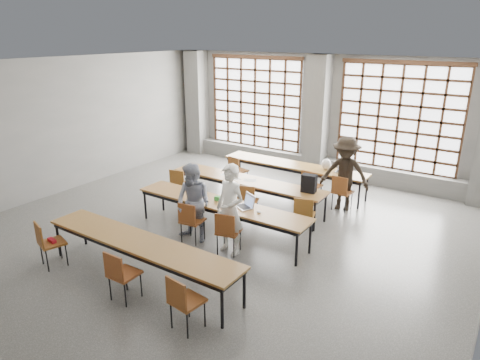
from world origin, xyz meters
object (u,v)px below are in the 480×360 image
(chair_near_left, at_px, (47,240))
(chair_near_mid, at_px, (120,271))
(green_box, at_px, (221,199))
(laptop_back, at_px, (344,170))
(laptop_front, at_px, (246,204))
(phone, at_px, (225,206))
(mouse, at_px, (259,212))
(desk_row_b, at_px, (247,182))
(chair_mid_left, at_px, (179,182))
(chair_front_left, at_px, (190,218))
(chair_near_right, at_px, (183,298))
(desk_row_c, at_px, (220,205))
(chair_back_right, at_px, (341,189))
(student_female, at_px, (194,203))
(desk_row_a, at_px, (294,167))
(student_back, at_px, (345,174))
(student_male, at_px, (230,210))
(red_pouch, at_px, (52,240))
(plastic_bag, at_px, (326,164))
(chair_back_left, at_px, (237,168))
(chair_back_mid, at_px, (311,183))
(backpack, at_px, (309,183))
(chair_mid_centre, at_px, (247,199))
(chair_mid_right, at_px, (304,212))
(desk_row_d, at_px, (140,245))

(chair_near_left, xyz_separation_m, chair_near_mid, (1.92, -0.00, 0.00))
(chair_near_left, relative_size, green_box, 3.52)
(laptop_back, bearing_deg, laptop_front, -103.83)
(phone, bearing_deg, mouse, 5.93)
(desk_row_b, relative_size, chair_mid_left, 4.55)
(chair_front_left, distance_m, laptop_back, 4.36)
(chair_mid_left, bearing_deg, chair_near_mid, -61.32)
(chair_near_right, bearing_deg, desk_row_c, 116.42)
(desk_row_b, relative_size, chair_back_right, 4.55)
(laptop_back, bearing_deg, mouse, -97.28)
(student_female, xyz_separation_m, laptop_back, (1.68, 3.88, -0.02))
(desk_row_a, xyz_separation_m, student_back, (1.60, -0.50, 0.23))
(desk_row_c, relative_size, chair_front_left, 4.55)
(chair_near_left, bearing_deg, student_male, 43.36)
(chair_back_right, height_order, laptop_front, laptop_front)
(red_pouch, bearing_deg, chair_mid_left, 91.94)
(desk_row_c, relative_size, mouse, 40.82)
(chair_near_left, height_order, plastic_bag, plastic_bag)
(chair_back_left, bearing_deg, mouse, -48.90)
(chair_back_mid, distance_m, backpack, 1.21)
(desk_row_a, relative_size, chair_mid_centre, 4.55)
(mouse, bearing_deg, chair_front_left, -153.86)
(chair_near_right, distance_m, phone, 2.96)
(chair_near_right, height_order, plastic_bag, plastic_bag)
(desk_row_b, xyz_separation_m, laptop_front, (0.92, -1.43, 0.13))
(student_female, distance_m, laptop_front, 1.06)
(chair_near_left, distance_m, laptop_front, 3.77)
(chair_back_mid, bearing_deg, chair_front_left, -108.92)
(chair_back_mid, bearing_deg, chair_mid_left, -147.76)
(chair_back_left, height_order, green_box, chair_back_left)
(chair_mid_centre, bearing_deg, laptop_front, -58.51)
(chair_mid_right, distance_m, plastic_bag, 2.50)
(desk_row_d, bearing_deg, chair_back_mid, 79.02)
(plastic_bag, bearing_deg, chair_mid_centre, -109.49)
(chair_near_left, distance_m, student_back, 6.56)
(desk_row_c, distance_m, backpack, 2.04)
(chair_back_mid, relative_size, backpack, 2.20)
(chair_back_right, bearing_deg, plastic_bag, 135.56)
(chair_near_mid, height_order, student_female, student_female)
(chair_back_left, xyz_separation_m, green_box, (1.33, -2.57, 0.24))
(chair_near_mid, height_order, laptop_front, laptop_front)
(desk_row_c, bearing_deg, mouse, -1.21)
(chair_back_right, height_order, chair_near_mid, same)
(laptop_front, xyz_separation_m, green_box, (-0.63, -0.02, -0.02))
(desk_row_c, distance_m, chair_back_right, 3.11)
(chair_back_left, bearing_deg, desk_row_b, -47.03)
(chair_back_left, height_order, mouse, chair_back_left)
(chair_mid_right, bearing_deg, student_back, 85.22)
(chair_back_mid, distance_m, student_back, 0.89)
(green_box, bearing_deg, chair_mid_right, 28.39)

